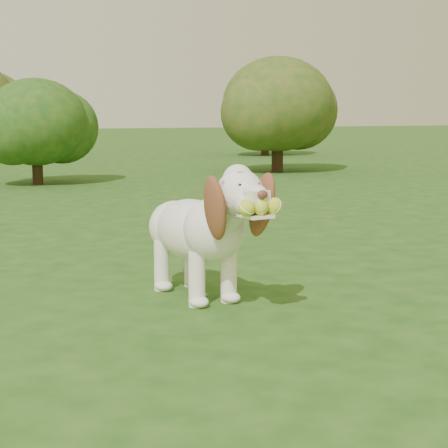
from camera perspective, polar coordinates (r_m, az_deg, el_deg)
name	(u,v)px	position (r m, az deg, el deg)	size (l,w,h in m)	color
ground	(147,323)	(3.26, -5.86, -7.54)	(80.00, 80.00, 0.00)	#1C4413
dog	(202,226)	(3.58, -1.68, -0.16)	(0.39, 1.04, 0.68)	white
shrub_d	(278,104)	(11.49, 4.13, 9.09)	(1.69, 1.69, 1.75)	#382314
shrub_c	(36,122)	(9.74, -14.15, 7.54)	(1.29, 1.29, 1.33)	#382314
shrub_f	(265,108)	(16.01, 3.16, 8.83)	(1.65, 1.65, 1.71)	#382314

